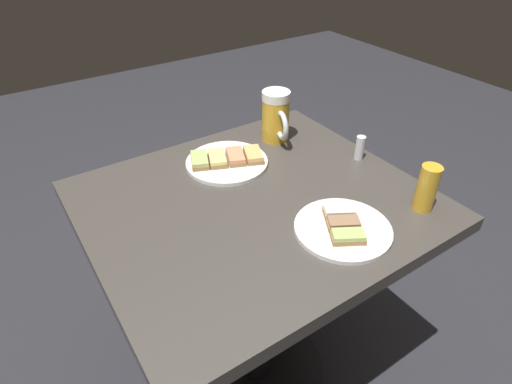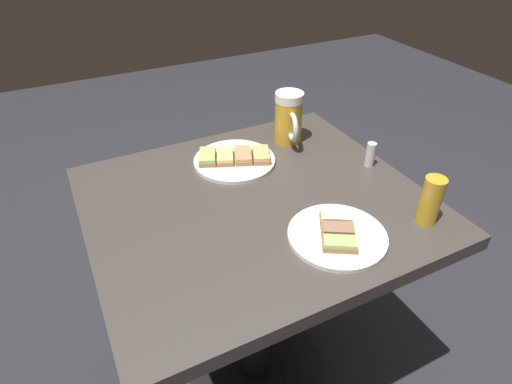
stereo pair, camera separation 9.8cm
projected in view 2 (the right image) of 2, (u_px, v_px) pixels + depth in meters
name	position (u px, v px, depth m)	size (l,w,h in m)	color
ground_plane	(256.00, 369.00, 1.40)	(6.00, 6.00, 0.00)	#28282D
cafe_table	(256.00, 248.00, 1.08)	(0.68, 0.76, 0.70)	black
plate_near	(337.00, 234.00, 0.87)	(0.21, 0.21, 0.03)	white
plate_far	(234.00, 159.00, 1.12)	(0.22, 0.22, 0.03)	white
beer_mug	(289.00, 118.00, 1.18)	(0.13, 0.08, 0.14)	gold
beer_glass_small	(431.00, 201.00, 0.89)	(0.04, 0.04, 0.11)	gold
salt_shaker	(370.00, 154.00, 1.09)	(0.02, 0.02, 0.07)	silver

